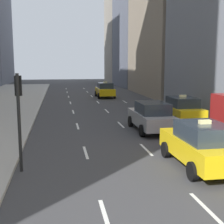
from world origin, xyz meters
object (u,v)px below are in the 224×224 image
taxi_second (105,90)px  taxi_third (201,145)px  traffic_light_pole (19,106)px  sedan_black_near (151,116)px  taxi_lead (181,109)px

taxi_second → taxi_third: bearing=-90.0°
traffic_light_pole → sedan_black_near: bearing=40.8°
taxi_second → traffic_light_pole: (-6.75, -24.45, 1.53)m
taxi_lead → traffic_light_pole: 12.67m
taxi_lead → sedan_black_near: taxi_lead is taller
taxi_third → sedan_black_near: bearing=90.0°
taxi_third → sedan_black_near: (0.00, 6.57, -0.01)m
taxi_third → sedan_black_near: taxi_third is taller
taxi_third → sedan_black_near: 6.57m
taxi_second → taxi_third: same height
taxi_third → taxi_lead: bearing=72.6°
sedan_black_near → traffic_light_pole: size_ratio=1.24×
taxi_lead → sedan_black_near: 3.66m
sedan_black_near → taxi_second: bearing=90.0°
taxi_second → traffic_light_pole: bearing=-105.4°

